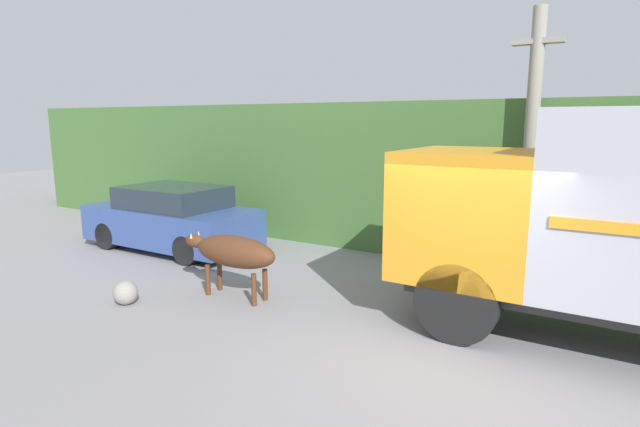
# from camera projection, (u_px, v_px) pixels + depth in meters

# --- Properties ---
(ground_plane) EXTENTS (60.00, 60.00, 0.00)m
(ground_plane) POSITION_uv_depth(u_px,v_px,m) (455.00, 353.00, 6.76)
(ground_plane) COLOR gray
(hillside_embankment) EXTENTS (32.00, 5.65, 3.53)m
(hillside_embankment) POSITION_uv_depth(u_px,v_px,m) (540.00, 176.00, 12.34)
(hillside_embankment) COLOR #426B33
(hillside_embankment) RESTS_ON ground_plane
(building_backdrop) EXTENTS (5.37, 2.70, 3.22)m
(building_backdrop) POSITION_uv_depth(u_px,v_px,m) (378.00, 178.00, 13.01)
(building_backdrop) COLOR #99ADB7
(building_backdrop) RESTS_ON ground_plane
(brown_cow) EXTENTS (2.01, 0.56, 1.12)m
(brown_cow) POSITION_uv_depth(u_px,v_px,m) (233.00, 252.00, 8.77)
(brown_cow) COLOR #512D19
(brown_cow) RESTS_ON ground_plane
(parked_suv) EXTENTS (4.35, 1.90, 1.56)m
(parked_suv) POSITION_uv_depth(u_px,v_px,m) (171.00, 219.00, 12.12)
(parked_suv) COLOR #334C8C
(parked_suv) RESTS_ON ground_plane
(pedestrian_on_hill) EXTENTS (0.34, 0.34, 1.72)m
(pedestrian_on_hill) POSITION_uv_depth(u_px,v_px,m) (432.00, 224.00, 10.49)
(pedestrian_on_hill) COLOR #38332D
(pedestrian_on_hill) RESTS_ON ground_plane
(utility_pole) EXTENTS (0.90, 0.25, 5.15)m
(utility_pole) POSITION_uv_depth(u_px,v_px,m) (530.00, 144.00, 9.45)
(utility_pole) COLOR gray
(utility_pole) RESTS_ON ground_plane
(roadside_rock) EXTENTS (0.42, 0.42, 0.42)m
(roadside_rock) POSITION_uv_depth(u_px,v_px,m) (126.00, 293.00, 8.52)
(roadside_rock) COLOR gray
(roadside_rock) RESTS_ON ground_plane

